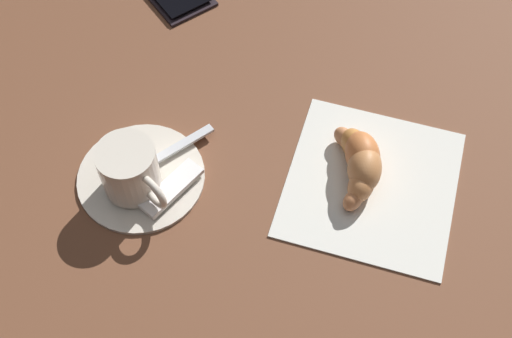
# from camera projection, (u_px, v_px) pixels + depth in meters

# --- Properties ---
(ground_plane) EXTENTS (1.80, 1.80, 0.00)m
(ground_plane) POSITION_uv_depth(u_px,v_px,m) (246.00, 185.00, 0.67)
(ground_plane) COLOR brown
(saucer) EXTENTS (0.13, 0.13, 0.01)m
(saucer) POSITION_uv_depth(u_px,v_px,m) (141.00, 176.00, 0.67)
(saucer) COLOR beige
(saucer) RESTS_ON ground
(espresso_cup) EXTENTS (0.08, 0.06, 0.06)m
(espresso_cup) POSITION_uv_depth(u_px,v_px,m) (130.00, 170.00, 0.63)
(espresso_cup) COLOR beige
(espresso_cup) RESTS_ON saucer
(teaspoon) EXTENTS (0.08, 0.12, 0.01)m
(teaspoon) POSITION_uv_depth(u_px,v_px,m) (142.00, 166.00, 0.67)
(teaspoon) COLOR silver
(teaspoon) RESTS_ON saucer
(sugar_packet) EXTENTS (0.04, 0.07, 0.01)m
(sugar_packet) POSITION_uv_depth(u_px,v_px,m) (171.00, 188.00, 0.65)
(sugar_packet) COLOR white
(sugar_packet) RESTS_ON saucer
(napkin) EXTENTS (0.19, 0.19, 0.00)m
(napkin) POSITION_uv_depth(u_px,v_px,m) (371.00, 183.00, 0.67)
(napkin) COLOR white
(napkin) RESTS_ON ground
(croissant) EXTENTS (0.07, 0.09, 0.04)m
(croissant) POSITION_uv_depth(u_px,v_px,m) (361.00, 163.00, 0.65)
(croissant) COLOR #C57749
(croissant) RESTS_ON napkin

